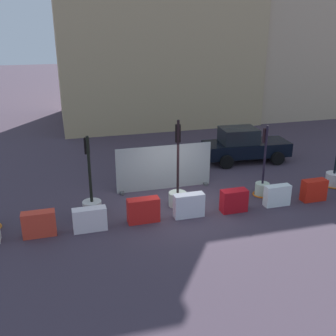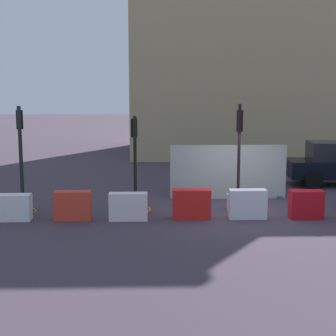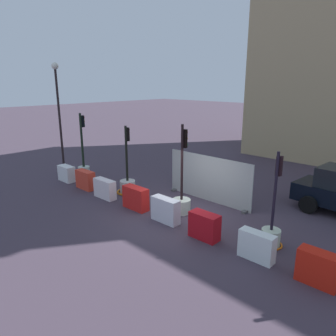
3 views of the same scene
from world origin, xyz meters
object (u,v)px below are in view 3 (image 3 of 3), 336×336
object	(u,v)px
traffic_light_0	(84,165)
street_lamp_post	(58,103)
traffic_light_3	(271,230)
construction_barrier_5	(204,226)
construction_barrier_1	(85,180)
construction_barrier_4	(165,210)
construction_barrier_7	(318,268)
construction_barrier_6	(257,246)
construction_barrier_0	(67,174)
traffic_light_2	(182,199)
construction_barrier_2	(105,189)
traffic_light_1	(128,183)
construction_barrier_3	(136,198)

from	to	relation	value
traffic_light_0	street_lamp_post	world-z (taller)	street_lamp_post
traffic_light_3	construction_barrier_5	distance (m)	2.07
construction_barrier_1	construction_barrier_4	xyz separation A→B (m)	(5.30, -0.00, 0.01)
construction_barrier_1	construction_barrier_7	distance (m)	10.60
construction_barrier_5	construction_barrier_6	world-z (taller)	construction_barrier_5
construction_barrier_4	construction_barrier_5	bearing A→B (deg)	-1.09
construction_barrier_0	construction_barrier_7	size ratio (longest dim) A/B	1.01
construction_barrier_0	construction_barrier_4	xyz separation A→B (m)	(7.05, 0.00, 0.05)
traffic_light_0	traffic_light_2	distance (m)	6.91
construction_barrier_2	traffic_light_3	bearing A→B (deg)	8.85
traffic_light_3	traffic_light_1	bearing A→B (deg)	179.92
construction_barrier_0	construction_barrier_4	distance (m)	7.05
traffic_light_0	construction_barrier_7	bearing A→B (deg)	-4.62
traffic_light_3	construction_barrier_0	xyz separation A→B (m)	(-10.61, -1.04, -0.11)
traffic_light_0	construction_barrier_0	distance (m)	1.04
construction_barrier_7	construction_barrier_4	bearing A→B (deg)	-179.91
construction_barrier_6	street_lamp_post	distance (m)	12.74
traffic_light_0	construction_barrier_6	bearing A→B (deg)	-5.47
traffic_light_1	construction_barrier_7	size ratio (longest dim) A/B	3.08
construction_barrier_7	traffic_light_2	bearing A→B (deg)	169.41
construction_barrier_7	construction_barrier_3	bearing A→B (deg)	179.67
construction_barrier_2	construction_barrier_4	world-z (taller)	construction_barrier_4
street_lamp_post	construction_barrier_2	bearing A→B (deg)	-8.79
construction_barrier_5	construction_barrier_7	bearing A→B (deg)	0.70
traffic_light_1	construction_barrier_5	distance (m)	5.34
construction_barrier_5	traffic_light_0	bearing A→B (deg)	173.28
traffic_light_2	construction_barrier_7	distance (m)	5.53
construction_barrier_6	construction_barrier_0	bearing A→B (deg)	179.92
construction_barrier_2	construction_barrier_5	xyz separation A→B (m)	(5.41, 0.04, 0.02)
traffic_light_2	construction_barrier_5	bearing A→B (deg)	-28.96
traffic_light_1	construction_barrier_7	bearing A→B (deg)	-6.79
traffic_light_1	street_lamp_post	xyz separation A→B (m)	(-5.17, -0.36, 3.40)
traffic_light_0	traffic_light_1	xyz separation A→B (m)	(3.59, 0.04, -0.19)
construction_barrier_1	construction_barrier_4	distance (m)	5.30
traffic_light_2	construction_barrier_7	size ratio (longest dim) A/B	3.45
traffic_light_1	construction_barrier_1	distance (m)	2.13
construction_barrier_6	construction_barrier_1	bearing A→B (deg)	179.87
construction_barrier_2	construction_barrier_6	bearing A→B (deg)	0.49
construction_barrier_7	street_lamp_post	xyz separation A→B (m)	(-13.92, 0.68, 3.42)
construction_barrier_3	construction_barrier_4	world-z (taller)	construction_barrier_3
construction_barrier_0	construction_barrier_1	size ratio (longest dim) A/B	0.92
traffic_light_2	construction_barrier_3	bearing A→B (deg)	-148.36
construction_barrier_7	street_lamp_post	distance (m)	14.35
traffic_light_2	construction_barrier_0	distance (m)	7.01
street_lamp_post	traffic_light_0	bearing A→B (deg)	11.24
construction_barrier_4	street_lamp_post	world-z (taller)	street_lamp_post
construction_barrier_1	construction_barrier_3	distance (m)	3.59
construction_barrier_3	construction_barrier_5	world-z (taller)	construction_barrier_3
traffic_light_1	street_lamp_post	bearing A→B (deg)	-176.05
construction_barrier_4	street_lamp_post	distance (m)	9.29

